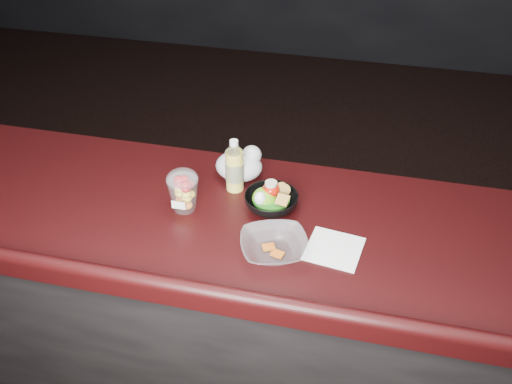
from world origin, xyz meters
The scene contains 8 objects.
counter centered at (0.00, 0.30, 0.51)m, with size 4.06×0.71×1.02m.
lemonade_bottle centered at (0.02, 0.45, 1.10)m, with size 0.06×0.06×0.19m.
fruit_cup centered at (-0.11, 0.30, 1.09)m, with size 0.10×0.10×0.15m.
green_apple centered at (0.15, 0.37, 1.06)m, with size 0.08×0.08×0.08m.
plastic_bag centered at (0.03, 0.52, 1.07)m, with size 0.16×0.13×0.12m.
snack_bowl centered at (0.17, 0.37, 1.05)m, with size 0.22×0.22×0.10m.
takeout_bowl centered at (0.22, 0.16, 1.04)m, with size 0.26×0.26×0.05m.
paper_napkin centered at (0.39, 0.22, 1.02)m, with size 0.16×0.16×0.00m, color white.
Camera 1 is at (0.46, -1.08, 2.18)m, focal length 40.00 mm.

